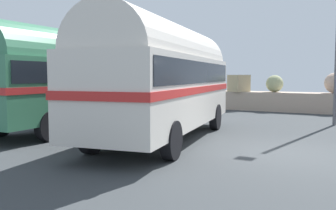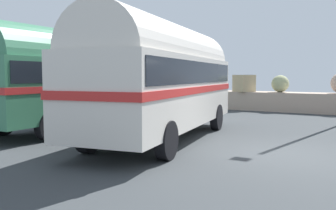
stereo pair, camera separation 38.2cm
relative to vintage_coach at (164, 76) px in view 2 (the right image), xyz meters
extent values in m
cube|color=#353A3C|center=(3.78, -0.25, -2.04)|extent=(32.00, 26.00, 0.02)
sphere|color=#A49B99|center=(-9.91, 11.60, -0.32)|extent=(1.25, 1.25, 1.25)
sphere|color=#A19B88|center=(-6.29, 11.60, -0.45)|extent=(1.00, 1.00, 1.00)
cube|color=tan|center=(-4.62, 11.91, -0.53)|extent=(1.02, 1.04, 0.84)
cube|color=tan|center=(-1.28, 11.07, -0.45)|extent=(1.37, 1.36, 1.00)
sphere|color=tan|center=(0.76, 11.42, -0.46)|extent=(0.98, 0.98, 0.98)
cylinder|color=black|center=(-1.56, 2.36, -1.55)|extent=(0.45, 0.99, 0.96)
cylinder|color=black|center=(0.61, 2.76, -1.55)|extent=(0.45, 0.99, 0.96)
cylinder|color=black|center=(-0.61, -2.77, -1.55)|extent=(0.45, 0.99, 0.96)
cylinder|color=black|center=(1.56, -2.36, -1.55)|extent=(0.45, 0.99, 0.96)
cube|color=silver|center=(0.00, 0.00, -0.48)|extent=(3.89, 8.70, 2.10)
cylinder|color=silver|center=(0.00, 0.00, 0.57)|extent=(3.63, 8.33, 2.20)
cube|color=red|center=(0.00, 0.00, -0.42)|extent=(3.95, 8.79, 0.20)
cube|color=black|center=(0.00, 0.00, 0.10)|extent=(3.86, 8.37, 0.64)
cube|color=silver|center=(-0.78, 4.19, -1.35)|extent=(2.27, 0.57, 0.28)
cylinder|color=black|center=(-5.44, 3.00, -1.55)|extent=(0.33, 0.97, 0.96)
cylinder|color=black|center=(-3.23, 3.12, -1.55)|extent=(0.33, 0.97, 0.96)
cylinder|color=black|center=(-5.14, -2.20, -1.55)|extent=(0.33, 0.97, 0.96)
cylinder|color=black|center=(-2.93, -2.08, -1.55)|extent=(0.33, 0.97, 0.96)
cube|color=#387755|center=(-4.19, 0.46, -0.48)|extent=(2.88, 8.52, 2.10)
cylinder|color=#387755|center=(-4.19, 0.46, 0.57)|extent=(2.66, 8.18, 2.20)
cube|color=red|center=(-4.19, 0.46, -0.42)|extent=(2.93, 8.61, 0.20)
cube|color=black|center=(-4.19, 0.46, 0.10)|extent=(2.90, 8.19, 0.64)
cube|color=silver|center=(-4.43, 4.72, -1.35)|extent=(2.29, 0.29, 0.28)
camera|label=1|loc=(5.74, -9.89, 0.00)|focal=38.69mm
camera|label=2|loc=(6.07, -9.70, 0.00)|focal=38.69mm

